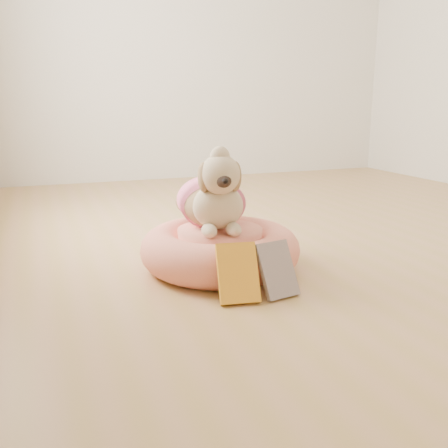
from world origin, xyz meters
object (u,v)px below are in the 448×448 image
object	(u,v)px
book_yellow	(238,273)
book_white	(277,270)
dog	(213,185)
pet_bed	(220,249)

from	to	relation	value
book_yellow	book_white	world-z (taller)	book_yellow
dog	book_yellow	bearing A→B (deg)	-88.82
pet_bed	book_yellow	distance (m)	0.39
dog	book_white	world-z (taller)	dog
pet_bed	book_yellow	world-z (taller)	book_yellow
book_yellow	book_white	xyz separation A→B (m)	(0.16, -0.01, -0.00)
book_white	dog	bearing A→B (deg)	94.08
pet_bed	book_yellow	size ratio (longest dim) A/B	3.11
book_yellow	pet_bed	bearing A→B (deg)	89.23
dog	book_white	distance (m)	0.53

